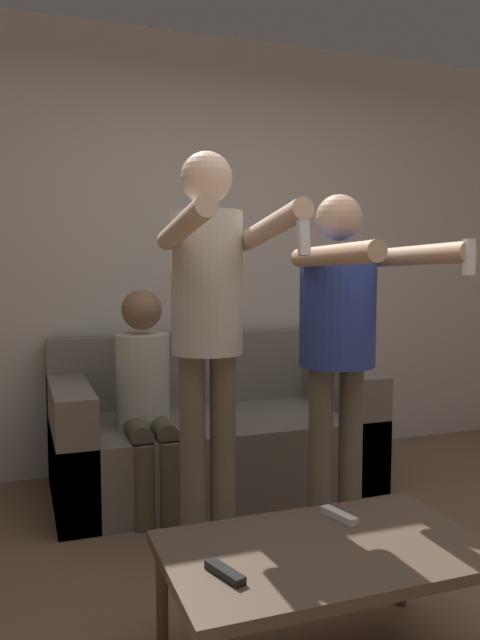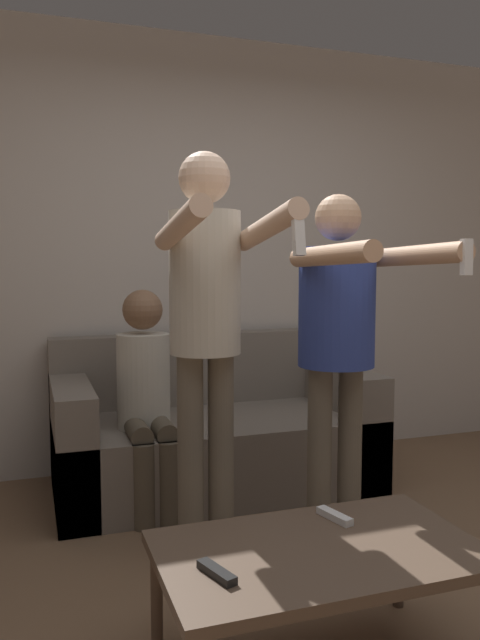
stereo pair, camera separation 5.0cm
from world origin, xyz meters
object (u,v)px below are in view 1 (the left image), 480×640
(person_standing_right, at_px, (340,327))
(remote_near, at_px, (225,572))
(person_standing_left, at_px, (209,313))
(remote_far, at_px, (339,515))
(couch, at_px, (212,436))
(coffee_table, at_px, (325,558))
(person_seated, at_px, (145,391))

(person_standing_right, distance_m, remote_near, 1.32)
(person_standing_left, height_order, person_standing_right, person_standing_left)
(remote_far, bearing_deg, person_standing_right, 61.48)
(couch, bearing_deg, coffee_table, -95.47)
(person_standing_right, bearing_deg, coffee_table, -121.20)
(person_seated, relative_size, remote_far, 7.46)
(person_standing_left, relative_size, person_seated, 1.51)
(couch, bearing_deg, person_standing_left, -107.65)
(person_seated, bearing_deg, person_standing_right, -45.21)
(couch, xyz_separation_m, person_standing_left, (-0.30, -0.95, 0.80))
(remote_near, distance_m, remote_far, 0.55)
(person_seated, distance_m, coffee_table, 1.56)
(person_seated, xyz_separation_m, coffee_table, (0.26, -1.51, -0.25))
(person_standing_left, bearing_deg, remote_near, -104.22)
(person_standing_left, xyz_separation_m, person_seated, (-0.12, 0.73, -0.46))
(remote_near, height_order, remote_far, same)
(person_standing_right, relative_size, coffee_table, 1.59)
(couch, distance_m, remote_far, 1.57)
(couch, xyz_separation_m, person_standing_right, (0.30, -0.96, 0.72))
(couch, distance_m, person_standing_left, 1.28)
(person_seated, height_order, coffee_table, person_seated)
(person_standing_right, bearing_deg, remote_near, -134.14)
(person_standing_left, xyz_separation_m, remote_far, (0.28, -0.61, -0.66))
(remote_near, bearing_deg, person_standing_left, 75.78)
(person_standing_right, bearing_deg, person_seated, 134.79)
(coffee_table, xyz_separation_m, remote_near, (-0.35, -0.07, 0.05))
(person_standing_left, distance_m, remote_far, 0.94)
(couch, height_order, person_seated, person_seated)
(coffee_table, distance_m, remote_near, 0.36)
(coffee_table, xyz_separation_m, remote_far, (0.14, 0.17, 0.05))
(couch, xyz_separation_m, person_seated, (-0.43, -0.22, 0.34))
(person_standing_left, distance_m, remote_near, 1.10)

